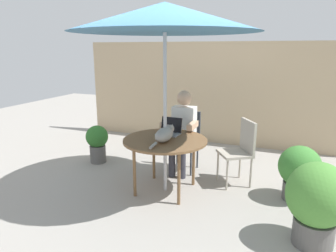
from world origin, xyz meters
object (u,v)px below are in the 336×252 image
(cat, at_px, (165,134))
(potted_plant_near_fence, at_px, (299,171))
(patio_umbrella, at_px, (165,17))
(chair_empty, at_px, (241,147))
(potted_plant_by_chair, at_px, (317,200))
(laptop, at_px, (170,129))
(potted_plant_corner, at_px, (97,141))
(person_seated, at_px, (183,127))
(chair_occupied, at_px, (186,135))
(patio_table, at_px, (165,143))

(cat, bearing_deg, potted_plant_near_fence, 15.19)
(patio_umbrella, bearing_deg, potted_plant_near_fence, 12.75)
(chair_empty, relative_size, potted_plant_by_chair, 1.08)
(laptop, relative_size, potted_plant_corner, 0.50)
(laptop, distance_m, potted_plant_by_chair, 2.01)
(person_seated, bearing_deg, potted_plant_corner, -174.99)
(chair_occupied, xyz_separation_m, cat, (0.02, -0.91, 0.26))
(person_seated, height_order, potted_plant_by_chair, person_seated)
(patio_umbrella, height_order, potted_plant_corner, patio_umbrella)
(laptop, relative_size, potted_plant_by_chair, 0.38)
(patio_table, distance_m, laptop, 0.30)
(cat, height_order, potted_plant_by_chair, cat)
(patio_table, xyz_separation_m, person_seated, (-0.00, 0.69, 0.05))
(patio_table, distance_m, cat, 0.15)
(patio_umbrella, height_order, chair_empty, patio_umbrella)
(patio_umbrella, distance_m, chair_occupied, 1.86)
(potted_plant_corner, bearing_deg, laptop, -11.74)
(patio_table, bearing_deg, potted_plant_corner, 158.67)
(cat, xyz_separation_m, potted_plant_near_fence, (1.61, 0.44, -0.41))
(person_seated, height_order, cat, person_seated)
(potted_plant_corner, bearing_deg, potted_plant_near_fence, -3.58)
(laptop, height_order, potted_plant_corner, laptop)
(laptop, xyz_separation_m, potted_plant_near_fence, (1.67, 0.10, -0.39))
(potted_plant_near_fence, bearing_deg, chair_occupied, 163.72)
(patio_table, relative_size, laptop, 3.45)
(patio_table, relative_size, chair_occupied, 1.20)
(patio_umbrella, distance_m, person_seated, 1.64)
(potted_plant_near_fence, height_order, potted_plant_by_chair, potted_plant_by_chair)
(patio_umbrella, xyz_separation_m, person_seated, (-0.00, 0.69, -1.49))
(person_seated, relative_size, cat, 1.90)
(patio_umbrella, bearing_deg, chair_occupied, 90.00)
(patio_table, bearing_deg, chair_empty, 33.66)
(chair_empty, relative_size, potted_plant_corner, 1.45)
(chair_empty, distance_m, laptop, 1.00)
(person_seated, height_order, potted_plant_corner, person_seated)
(chair_empty, height_order, potted_plant_by_chair, chair_empty)
(patio_umbrella, distance_m, potted_plant_by_chair, 2.53)
(person_seated, height_order, laptop, person_seated)
(laptop, distance_m, potted_plant_corner, 1.49)
(laptop, distance_m, cat, 0.34)
(chair_empty, relative_size, laptop, 2.88)
(chair_occupied, xyz_separation_m, potted_plant_by_chair, (1.76, -1.40, -0.07))
(patio_table, xyz_separation_m, cat, (0.02, -0.07, 0.14))
(chair_empty, xyz_separation_m, person_seated, (-0.88, 0.10, 0.17))
(chair_occupied, height_order, potted_plant_near_fence, chair_occupied)
(laptop, bearing_deg, chair_empty, 18.94)
(potted_plant_by_chair, bearing_deg, patio_umbrella, 162.40)
(chair_occupied, bearing_deg, potted_plant_corner, -168.81)
(cat, distance_m, potted_plant_corner, 1.65)
(laptop, bearing_deg, patio_table, -81.81)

